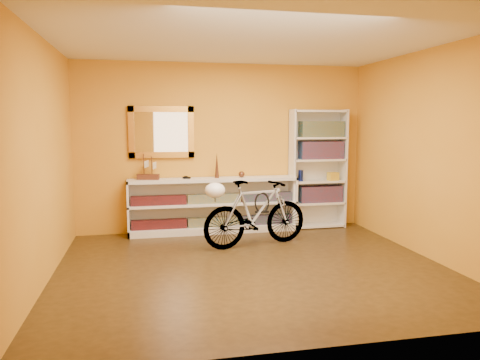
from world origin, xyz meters
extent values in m
cube|color=black|center=(0.00, 0.00, -0.01)|extent=(4.50, 4.00, 0.01)
cube|color=silver|center=(0.00, 0.00, 2.60)|extent=(4.50, 4.00, 0.01)
cube|color=orange|center=(0.00, 2.00, 1.30)|extent=(4.50, 0.01, 2.60)
cube|color=orange|center=(-2.25, 0.00, 1.30)|extent=(0.01, 4.00, 2.60)
cube|color=orange|center=(2.25, 0.00, 1.30)|extent=(0.01, 4.00, 2.60)
cube|color=#9A621C|center=(-0.95, 1.97, 1.55)|extent=(0.98, 0.06, 0.78)
cube|color=silver|center=(0.90, 1.99, 0.25)|extent=(0.09, 0.02, 0.09)
cube|color=black|center=(-0.18, 1.79, 0.17)|extent=(2.50, 0.13, 0.14)
cube|color=navy|center=(-0.18, 1.79, 0.54)|extent=(2.50, 0.13, 0.14)
imported|color=black|center=(-0.59, 1.81, 0.85)|extent=(0.00, 0.00, 0.00)
cone|color=#512D1B|center=(-0.13, 1.81, 1.05)|extent=(0.07, 0.07, 0.39)
sphere|color=#512D1B|center=(0.26, 1.81, 0.90)|extent=(0.09, 0.09, 0.09)
cube|color=maroon|center=(1.56, 1.84, 0.55)|extent=(0.70, 0.22, 0.26)
cube|color=maroon|center=(1.56, 1.84, 1.25)|extent=(0.70, 0.22, 0.28)
cube|color=#1B5260|center=(1.56, 1.84, 1.59)|extent=(0.70, 0.22, 0.25)
cylinder|color=navy|center=(1.22, 1.82, 0.85)|extent=(0.08, 0.08, 0.18)
cube|color=maroon|center=(1.31, 1.87, 1.54)|extent=(0.15, 0.15, 0.16)
cube|color=gold|center=(1.76, 1.80, 0.83)|extent=(0.19, 0.15, 0.13)
imported|color=silver|center=(0.27, 0.91, 0.46)|extent=(0.76, 1.62, 0.92)
ellipsoid|color=white|center=(-0.32, 0.77, 0.81)|extent=(0.27, 0.26, 0.20)
torus|color=black|center=(0.36, 0.93, 0.60)|extent=(0.21, 0.02, 0.21)
camera|label=1|loc=(-1.20, -5.07, 1.68)|focal=34.21mm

